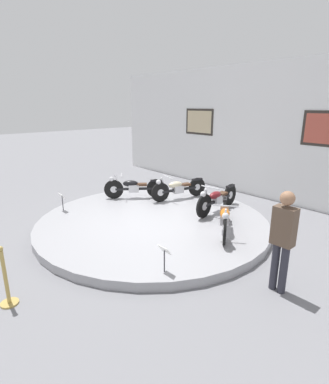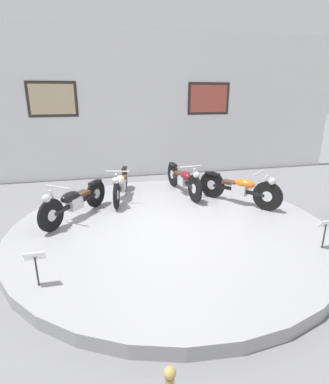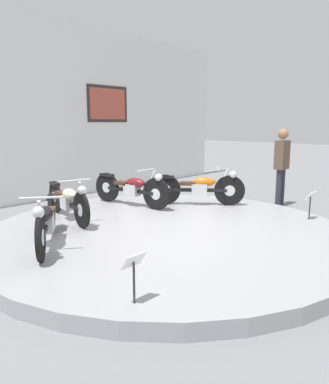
{
  "view_description": "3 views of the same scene",
  "coord_description": "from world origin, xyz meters",
  "px_view_note": "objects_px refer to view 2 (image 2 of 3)",
  "views": [
    {
      "loc": [
        5.74,
        -4.7,
        3.1
      ],
      "look_at": [
        0.05,
        0.36,
        0.86
      ],
      "focal_mm": 28.0,
      "sensor_mm": 36.0,
      "label": 1
    },
    {
      "loc": [
        -1.33,
        -5.15,
        2.59
      ],
      "look_at": [
        -0.01,
        0.42,
        0.7
      ],
      "focal_mm": 28.0,
      "sensor_mm": 36.0,
      "label": 2
    },
    {
      "loc": [
        -4.46,
        -4.01,
        1.92
      ],
      "look_at": [
        -0.02,
        0.04,
        0.81
      ],
      "focal_mm": 35.0,
      "sensor_mm": 36.0,
      "label": 3
    }
  ],
  "objects_px": {
    "motorcycle_black": "(74,201)",
    "motorcycle_cream": "(121,184)",
    "info_placard_front_left": "(35,261)",
    "motorcycle_maroon": "(184,179)",
    "info_placard_front_centre": "(326,227)",
    "motorcycle_orange": "(240,188)"
  },
  "relations": [
    {
      "from": "motorcycle_black",
      "to": "motorcycle_cream",
      "type": "bearing_deg",
      "value": 44.28
    },
    {
      "from": "info_placard_front_left",
      "to": "motorcycle_maroon",
      "type": "bearing_deg",
      "value": 47.41
    },
    {
      "from": "motorcycle_black",
      "to": "info_placard_front_left",
      "type": "bearing_deg",
      "value": -99.49
    },
    {
      "from": "motorcycle_cream",
      "to": "info_placard_front_centre",
      "type": "height_order",
      "value": "motorcycle_cream"
    },
    {
      "from": "motorcycle_cream",
      "to": "info_placard_front_centre",
      "type": "distance_m",
      "value": 4.35
    },
    {
      "from": "motorcycle_black",
      "to": "motorcycle_maroon",
      "type": "relative_size",
      "value": 0.81
    },
    {
      "from": "motorcycle_black",
      "to": "motorcycle_orange",
      "type": "distance_m",
      "value": 3.59
    },
    {
      "from": "motorcycle_cream",
      "to": "motorcycle_black",
      "type": "bearing_deg",
      "value": -135.72
    },
    {
      "from": "motorcycle_cream",
      "to": "info_placard_front_left",
      "type": "xyz_separation_m",
      "value": [
        -1.38,
        -3.2,
        -0.0
      ]
    },
    {
      "from": "motorcycle_black",
      "to": "motorcycle_orange",
      "type": "relative_size",
      "value": 1.0
    },
    {
      "from": "motorcycle_orange",
      "to": "info_placard_front_centre",
      "type": "xyz_separation_m",
      "value": [
        0.37,
        -2.21,
        -0.02
      ]
    },
    {
      "from": "motorcycle_cream",
      "to": "motorcycle_maroon",
      "type": "height_order",
      "value": "motorcycle_maroon"
    },
    {
      "from": "motorcycle_black",
      "to": "motorcycle_maroon",
      "type": "bearing_deg",
      "value": 21.08
    },
    {
      "from": "info_placard_front_centre",
      "to": "info_placard_front_left",
      "type": "bearing_deg",
      "value": 180.0
    },
    {
      "from": "motorcycle_orange",
      "to": "motorcycle_cream",
      "type": "bearing_deg",
      "value": 159.02
    },
    {
      "from": "motorcycle_cream",
      "to": "motorcycle_orange",
      "type": "xyz_separation_m",
      "value": [
        2.58,
        -0.99,
        0.01
      ]
    },
    {
      "from": "motorcycle_cream",
      "to": "info_placard_front_centre",
      "type": "relative_size",
      "value": 3.73
    },
    {
      "from": "motorcycle_orange",
      "to": "info_placard_front_left",
      "type": "xyz_separation_m",
      "value": [
        -3.96,
        -2.21,
        -0.02
      ]
    },
    {
      "from": "motorcycle_black",
      "to": "info_placard_front_centre",
      "type": "distance_m",
      "value": 4.53
    },
    {
      "from": "motorcycle_maroon",
      "to": "info_placard_front_left",
      "type": "distance_m",
      "value": 4.34
    },
    {
      "from": "motorcycle_cream",
      "to": "info_placard_front_left",
      "type": "relative_size",
      "value": 3.73
    },
    {
      "from": "motorcycle_cream",
      "to": "motorcycle_maroon",
      "type": "distance_m",
      "value": 1.56
    }
  ]
}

